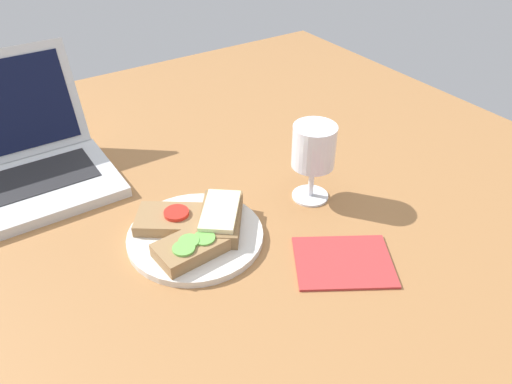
{
  "coord_description": "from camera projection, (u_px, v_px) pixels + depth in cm",
  "views": [
    {
      "loc": [
        -31.41,
        -56.46,
        54.37
      ],
      "look_at": [
        4.15,
        -2.42,
        8.0
      ],
      "focal_mm": 35.0,
      "sensor_mm": 36.0,
      "label": 1
    }
  ],
  "objects": [
    {
      "name": "wooden_table",
      "position": [
        227.0,
        225.0,
        0.83
      ],
      "size": [
        140.0,
        140.0,
        3.0
      ],
      "primitive_type": "cube",
      "color": "#9E6B3D",
      "rests_on": "ground"
    },
    {
      "name": "plate",
      "position": [
        195.0,
        236.0,
        0.78
      ],
      "size": [
        21.14,
        21.14,
        1.13
      ],
      "primitive_type": "cylinder",
      "color": "silver",
      "rests_on": "wooden_table"
    },
    {
      "name": "sandwich_with_tomato",
      "position": [
        172.0,
        219.0,
        0.79
      ],
      "size": [
        13.09,
        12.13,
        2.44
      ],
      "color": "#937047",
      "rests_on": "plate"
    },
    {
      "name": "sandwich_with_cucumber",
      "position": [
        191.0,
        247.0,
        0.73
      ],
      "size": [
        10.78,
        7.05,
        2.61
      ],
      "color": "#937047",
      "rests_on": "plate"
    },
    {
      "name": "sandwich_with_cheese",
      "position": [
        221.0,
        217.0,
        0.78
      ],
      "size": [
        11.98,
        13.26,
        3.18
      ],
      "color": "brown",
      "rests_on": "plate"
    },
    {
      "name": "wine_glass",
      "position": [
        314.0,
        149.0,
        0.81
      ],
      "size": [
        7.22,
        7.22,
        13.82
      ],
      "color": "white",
      "rests_on": "wooden_table"
    },
    {
      "name": "laptop",
      "position": [
        10.0,
        167.0,
        0.87
      ],
      "size": [
        32.63,
        26.64,
        20.91
      ],
      "color": "silver",
      "rests_on": "wooden_table"
    },
    {
      "name": "napkin",
      "position": [
        343.0,
        262.0,
        0.73
      ],
      "size": [
        17.91,
        16.87,
        0.4
      ],
      "primitive_type": "cube",
      "rotation": [
        0.0,
        0.0,
        -0.55
      ],
      "color": "#B23333",
      "rests_on": "wooden_table"
    }
  ]
}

